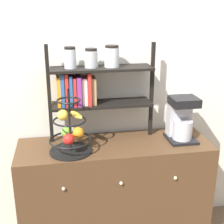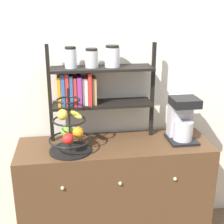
% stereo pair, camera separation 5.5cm
% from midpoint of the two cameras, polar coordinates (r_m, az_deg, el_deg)
% --- Properties ---
extents(wall_back, '(7.00, 0.05, 2.60)m').
position_cam_midpoint_polar(wall_back, '(2.27, 0.25, 8.48)').
color(wall_back, silver).
rests_on(wall_back, ground_plane).
extents(sideboard, '(1.34, 0.45, 0.80)m').
position_cam_midpoint_polar(sideboard, '(2.37, 1.20, -14.73)').
color(sideboard, '#4C331E').
rests_on(sideboard, ground_plane).
extents(coffee_maker, '(0.19, 0.22, 0.32)m').
position_cam_midpoint_polar(coffee_maker, '(2.25, 13.34, -1.22)').
color(coffee_maker, black).
rests_on(coffee_maker, sideboard).
extents(fruit_stand, '(0.28, 0.28, 0.43)m').
position_cam_midpoint_polar(fruit_stand, '(2.03, -6.94, -3.62)').
color(fruit_stand, black).
rests_on(fruit_stand, sideboard).
extents(shelf_hutch, '(0.74, 0.20, 0.68)m').
position_cam_midpoint_polar(shelf_hutch, '(2.13, -3.30, 5.52)').
color(shelf_hutch, black).
rests_on(shelf_hutch, sideboard).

